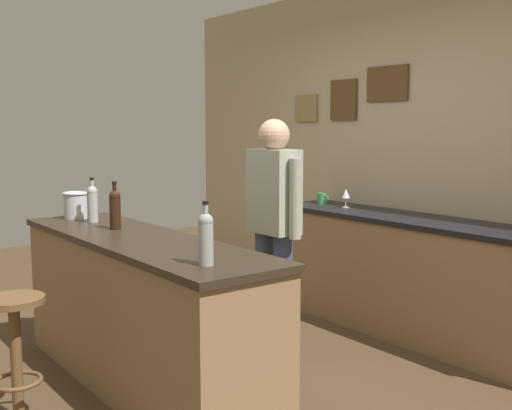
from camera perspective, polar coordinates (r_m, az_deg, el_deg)
The scene contains 12 objects.
ground_plane at distance 4.21m, azimuth -5.26°, elevation -14.76°, with size 10.00×10.00×0.00m, color #4C3823.
back_wall at distance 5.28m, azimuth 13.63°, elevation 5.15°, with size 6.00×0.09×2.80m.
bar_counter at distance 3.88m, azimuth -10.42°, elevation -9.59°, with size 2.28×0.60×0.92m.
side_counter at distance 4.85m, azimuth 14.17°, elevation -6.39°, with size 2.55×0.56×0.90m.
bartender at distance 4.21m, azimuth 1.62°, elevation -1.51°, with size 0.52×0.21×1.62m.
bar_stool at distance 3.62m, azimuth -21.04°, elevation -11.19°, with size 0.32×0.32×0.68m.
wine_bottle_a at distance 4.41m, azimuth -14.65°, elevation 0.23°, with size 0.07×0.07×0.31m.
wine_bottle_b at distance 4.08m, azimuth -12.70°, elevation -0.27°, with size 0.07×0.07×0.31m.
wine_bottle_c at distance 2.95m, azimuth -4.59°, elevation -2.92°, with size 0.07×0.07×0.31m.
ice_bucket at distance 4.63m, azimuth -16.04°, elevation 0.03°, with size 0.19×0.19×0.19m.
wine_glass_a at distance 5.25m, azimuth 8.17°, elevation 0.97°, with size 0.07×0.07×0.16m.
coffee_mug at distance 5.47m, azimuth 6.02°, elevation 0.59°, with size 0.13×0.08×0.09m.
Camera 1 is at (3.32, -2.06, 1.57)m, focal length 43.99 mm.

